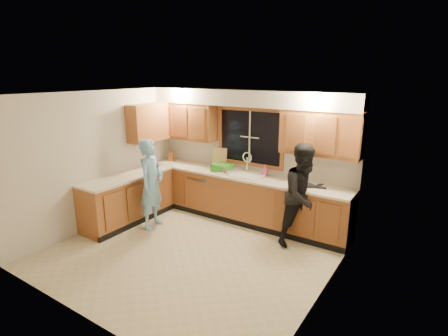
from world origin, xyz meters
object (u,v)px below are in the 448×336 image
object	(u,v)px
knife_block	(171,156)
dish_crate	(222,168)
dishwasher	(206,192)
bowl	(295,183)
man	(152,184)
soap_bottle	(265,170)
sink	(242,177)
woman	(304,195)
stove	(104,208)

from	to	relation	value
knife_block	dish_crate	bearing A→B (deg)	-23.51
dishwasher	bowl	size ratio (longest dim) A/B	3.97
man	soap_bottle	bearing A→B (deg)	-63.70
sink	knife_block	size ratio (longest dim) A/B	4.14
woman	bowl	xyz separation A→B (m)	(-0.28, 0.31, 0.08)
sink	bowl	size ratio (longest dim) A/B	4.17
man	knife_block	bearing A→B (deg)	12.60
woman	knife_block	xyz separation A→B (m)	(-3.22, 0.40, 0.16)
sink	man	size ratio (longest dim) A/B	0.52
man	knife_block	distance (m)	1.43
man	soap_bottle	size ratio (longest dim) A/B	7.85
sink	knife_block	xyz separation A→B (m)	(-1.85, 0.07, 0.16)
sink	man	world-z (taller)	man
dishwasher	man	bearing A→B (deg)	-106.87
dishwasher	bowl	distance (m)	2.01
stove	soap_bottle	size ratio (longest dim) A/B	4.24
man	soap_bottle	distance (m)	2.12
knife_block	soap_bottle	xyz separation A→B (m)	(2.25, 0.11, 0.00)
dishwasher	man	distance (m)	1.31
sink	soap_bottle	world-z (taller)	sink
dishwasher	man	xyz separation A→B (m)	(-0.36, -1.18, 0.42)
dishwasher	woman	world-z (taller)	woman
soap_bottle	sink	bearing A→B (deg)	-156.24
stove	bowl	bearing A→B (deg)	32.02
dishwasher	woman	size ratio (longest dim) A/B	0.48
sink	woman	size ratio (longest dim) A/B	0.50
stove	woman	bearing A→B (deg)	25.29
sink	bowl	distance (m)	1.09
dish_crate	soap_bottle	world-z (taller)	soap_bottle
dishwasher	dish_crate	world-z (taller)	dish_crate
sink	knife_block	bearing A→B (deg)	177.87
bowl	soap_bottle	bearing A→B (deg)	164.18
sink	bowl	world-z (taller)	sink
knife_block	soap_bottle	world-z (taller)	soap_bottle
sink	soap_bottle	distance (m)	0.46
stove	woman	xyz separation A→B (m)	(3.17, 1.50, 0.41)
dishwasher	knife_block	distance (m)	1.18
woman	knife_block	distance (m)	3.25
man	dish_crate	xyz separation A→B (m)	(0.77, 1.16, 0.17)
woman	soap_bottle	distance (m)	1.11
dishwasher	soap_bottle	bearing A→B (deg)	8.66
man	dish_crate	distance (m)	1.40
dish_crate	woman	bearing A→B (deg)	-9.03
man	dishwasher	bearing A→B (deg)	-31.09
dishwasher	stove	world-z (taller)	stove
man	dish_crate	world-z (taller)	man
knife_block	bowl	distance (m)	2.94
knife_block	sink	bearing A→B (deg)	-21.28
soap_bottle	bowl	xyz separation A→B (m)	(0.69, -0.20, -0.08)
woman	dish_crate	size ratio (longest dim) A/B	5.16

